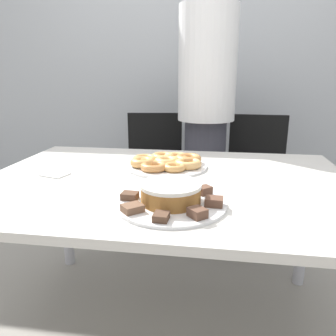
# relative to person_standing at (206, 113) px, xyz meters

# --- Properties ---
(ground_plane) EXTENTS (12.00, 12.00, 0.00)m
(ground_plane) POSITION_rel_person_standing_xyz_m (-0.12, -0.88, -0.91)
(ground_plane) COLOR gray
(wall_back) EXTENTS (8.00, 0.05, 2.60)m
(wall_back) POSITION_rel_person_standing_xyz_m (-0.12, 0.74, 0.39)
(wall_back) COLOR #B2B7BC
(wall_back) RESTS_ON ground_plane
(table) EXTENTS (1.49, 1.05, 0.74)m
(table) POSITION_rel_person_standing_xyz_m (-0.12, -0.88, -0.25)
(table) COLOR silver
(table) RESTS_ON ground_plane
(person_standing) EXTENTS (0.36, 0.36, 1.72)m
(person_standing) POSITION_rel_person_standing_xyz_m (0.00, 0.00, 0.00)
(person_standing) COLOR #383842
(person_standing) RESTS_ON ground_plane
(office_chair_left) EXTENTS (0.49, 0.49, 0.87)m
(office_chair_left) POSITION_rel_person_standing_xyz_m (-0.36, 0.08, -0.50)
(office_chair_left) COLOR black
(office_chair_left) RESTS_ON ground_plane
(office_chair_right) EXTENTS (0.46, 0.46, 0.87)m
(office_chair_right) POSITION_rel_person_standing_xyz_m (0.35, 0.08, -0.50)
(office_chair_right) COLOR black
(office_chair_right) RESTS_ON ground_plane
(plate_cake) EXTENTS (0.36, 0.36, 0.01)m
(plate_cake) POSITION_rel_person_standing_xyz_m (-0.06, -1.15, -0.17)
(plate_cake) COLOR white
(plate_cake) RESTS_ON table
(plate_donuts) EXTENTS (0.37, 0.37, 0.01)m
(plate_donuts) POSITION_rel_person_standing_xyz_m (-0.15, -0.71, -0.17)
(plate_donuts) COLOR white
(plate_donuts) RESTS_ON table
(frosted_cake) EXTENTS (0.20, 0.20, 0.06)m
(frosted_cake) POSITION_rel_person_standing_xyz_m (-0.06, -1.15, -0.13)
(frosted_cake) COLOR #9E662D
(frosted_cake) RESTS_ON plate_cake
(lamington_0) EXTENTS (0.04, 0.05, 0.02)m
(lamington_0) POSITION_rel_person_standing_xyz_m (-0.05, -1.02, -0.15)
(lamington_0) COLOR #513828
(lamington_0) RESTS_ON plate_cake
(lamington_1) EXTENTS (0.06, 0.06, 0.03)m
(lamington_1) POSITION_rel_person_standing_xyz_m (-0.15, -1.05, -0.15)
(lamington_1) COLOR brown
(lamington_1) RESTS_ON plate_cake
(lamington_2) EXTENTS (0.05, 0.05, 0.02)m
(lamington_2) POSITION_rel_person_standing_xyz_m (-0.20, -1.15, -0.15)
(lamington_2) COLOR #513828
(lamington_2) RESTS_ON plate_cake
(lamington_3) EXTENTS (0.08, 0.08, 0.02)m
(lamington_3) POSITION_rel_person_standing_xyz_m (-0.17, -1.25, -0.15)
(lamington_3) COLOR brown
(lamington_3) RESTS_ON plate_cake
(lamington_4) EXTENTS (0.04, 0.05, 0.02)m
(lamington_4) POSITION_rel_person_standing_xyz_m (-0.07, -1.29, -0.15)
(lamington_4) COLOR #513828
(lamington_4) RESTS_ON plate_cake
(lamington_5) EXTENTS (0.07, 0.07, 0.03)m
(lamington_5) POSITION_rel_person_standing_xyz_m (0.03, -1.26, -0.15)
(lamington_5) COLOR brown
(lamington_5) RESTS_ON plate_cake
(lamington_6) EXTENTS (0.06, 0.05, 0.03)m
(lamington_6) POSITION_rel_person_standing_xyz_m (0.08, -1.16, -0.15)
(lamington_6) COLOR brown
(lamington_6) RESTS_ON plate_cake
(lamington_7) EXTENTS (0.06, 0.06, 0.03)m
(lamington_7) POSITION_rel_person_standing_xyz_m (0.04, -1.06, -0.15)
(lamington_7) COLOR brown
(lamington_7) RESTS_ON plate_cake
(donut_0) EXTENTS (0.11, 0.11, 0.03)m
(donut_0) POSITION_rel_person_standing_xyz_m (-0.15, -0.71, -0.14)
(donut_0) COLOR #E5AD66
(donut_0) RESTS_ON plate_donuts
(donut_1) EXTENTS (0.11, 0.11, 0.04)m
(donut_1) POSITION_rel_person_standing_xyz_m (-0.25, -0.75, -0.14)
(donut_1) COLOR tan
(donut_1) RESTS_ON plate_donuts
(donut_2) EXTENTS (0.12, 0.12, 0.03)m
(donut_2) POSITION_rel_person_standing_xyz_m (-0.19, -0.80, -0.15)
(donut_2) COLOR #C68447
(donut_2) RESTS_ON plate_donuts
(donut_3) EXTENTS (0.10, 0.10, 0.03)m
(donut_3) POSITION_rel_person_standing_xyz_m (-0.10, -0.79, -0.15)
(donut_3) COLOR tan
(donut_3) RESTS_ON plate_donuts
(donut_4) EXTENTS (0.12, 0.12, 0.04)m
(donut_4) POSITION_rel_person_standing_xyz_m (-0.05, -0.74, -0.14)
(donut_4) COLOR #E5AD66
(donut_4) RESTS_ON plate_donuts
(donut_5) EXTENTS (0.12, 0.12, 0.04)m
(donut_5) POSITION_rel_person_standing_xyz_m (-0.05, -0.66, -0.14)
(donut_5) COLOR #C68447
(donut_5) RESTS_ON plate_donuts
(donut_6) EXTENTS (0.12, 0.12, 0.03)m
(donut_6) POSITION_rel_person_standing_xyz_m (-0.11, -0.62, -0.15)
(donut_6) COLOR #E5AD66
(donut_6) RESTS_ON plate_donuts
(donut_7) EXTENTS (0.11, 0.11, 0.03)m
(donut_7) POSITION_rel_person_standing_xyz_m (-0.18, -0.63, -0.14)
(donut_7) COLOR tan
(donut_7) RESTS_ON plate_donuts
(donut_8) EXTENTS (0.11, 0.11, 0.03)m
(donut_8) POSITION_rel_person_standing_xyz_m (-0.25, -0.68, -0.15)
(donut_8) COLOR tan
(donut_8) RESTS_ON plate_donuts
(napkin) EXTENTS (0.12, 0.11, 0.01)m
(napkin) POSITION_rel_person_standing_xyz_m (-0.59, -0.90, -0.17)
(napkin) COLOR white
(napkin) RESTS_ON table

